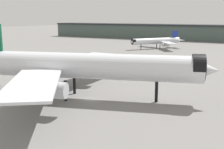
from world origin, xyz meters
The scene contains 6 objects.
ground centered at (0.00, 0.00, 0.00)m, with size 900.00×900.00×0.00m, color slate.
airliner_near_gate centered at (-3.47, 0.11, 8.30)m, with size 65.06×58.24×18.84m.
airliner_far_taxiway centered at (-35.60, 113.85, 4.94)m, with size 32.66×36.40×11.22m.
terminal_building centered at (-47.55, 187.20, 6.98)m, with size 252.66×51.30×23.72m.
baggage_tug_wing centered at (14.90, 36.42, 0.97)m, with size 3.36×3.45×1.85m.
baggage_cart_trailing centered at (-33.83, 25.81, 0.98)m, with size 2.11×2.53×1.82m.
Camera 1 is at (42.98, -53.34, 20.86)m, focal length 44.94 mm.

